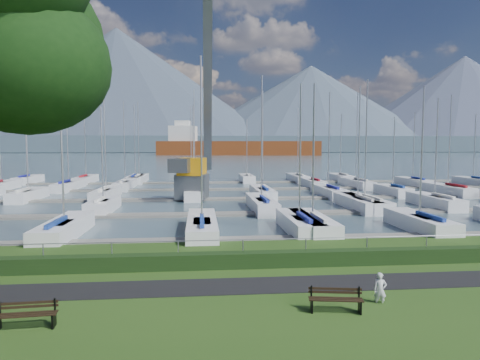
{
  "coord_description": "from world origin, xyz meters",
  "views": [
    {
      "loc": [
        -2.99,
        -19.54,
        5.64
      ],
      "look_at": [
        0.0,
        12.0,
        3.0
      ],
      "focal_mm": 32.0,
      "sensor_mm": 36.0,
      "label": 1
    }
  ],
  "objects": [
    {
      "name": "cargo_ship_mid",
      "position": [
        14.74,
        221.2,
        3.63
      ],
      "size": [
        91.97,
        32.17,
        21.5
      ],
      "rotation": [
        0.0,
        0.0,
        -0.16
      ],
      "color": "brown",
      "rests_on": "water"
    },
    {
      "name": "bench_left",
      "position": [
        -8.32,
        -6.26,
        0.42
      ],
      "size": [
        1.82,
        0.54,
        0.85
      ],
      "rotation": [
        0.0,
        0.0,
        0.07
      ],
      "color": "black",
      "rests_on": "grass"
    },
    {
      "name": "person",
      "position": [
        3.37,
        -5.27,
        0.62
      ],
      "size": [
        0.51,
        0.39,
        1.24
      ],
      "primitive_type": "imported",
      "rotation": [
        0.0,
        0.0,
        -0.22
      ],
      "color": "silver",
      "rests_on": "grass"
    },
    {
      "name": "foothill",
      "position": [
        0.0,
        330.0,
        6.0
      ],
      "size": [
        900.0,
        80.0,
        12.0
      ],
      "primitive_type": "cube",
      "color": "#425461",
      "rests_on": "water"
    },
    {
      "name": "path",
      "position": [
        0.0,
        -3.0,
        0.01
      ],
      "size": [
        160.0,
        2.0,
        0.04
      ],
      "primitive_type": "cube",
      "color": "black",
      "rests_on": "grass"
    },
    {
      "name": "mountains",
      "position": [
        7.35,
        404.62,
        46.68
      ],
      "size": [
        1190.0,
        360.0,
        115.0
      ],
      "color": "#3E475B",
      "rests_on": "water"
    },
    {
      "name": "docks",
      "position": [
        0.0,
        26.0,
        -0.22
      ],
      "size": [
        90.0,
        41.6,
        0.25
      ],
      "color": "slate",
      "rests_on": "water"
    },
    {
      "name": "water",
      "position": [
        0.0,
        260.0,
        -0.4
      ],
      "size": [
        800.0,
        540.0,
        0.2
      ],
      "primitive_type": "cube",
      "color": "#435862"
    },
    {
      "name": "fence",
      "position": [
        0.0,
        0.0,
        1.2
      ],
      "size": [
        80.0,
        0.04,
        0.04
      ],
      "primitive_type": "cylinder",
      "rotation": [
        0.0,
        1.57,
        0.0
      ],
      "color": "gray",
      "rests_on": "grass"
    },
    {
      "name": "bench_right",
      "position": [
        1.54,
        -5.9,
        0.42
      ],
      "size": [
        1.84,
        0.72,
        0.85
      ],
      "rotation": [
        0.0,
        0.0,
        -0.17
      ],
      "color": "black",
      "rests_on": "grass"
    },
    {
      "name": "crane",
      "position": [
        -3.34,
        27.46,
        5.33
      ],
      "size": [
        4.72,
        13.37,
        22.35
      ],
      "rotation": [
        0.0,
        0.0,
        -0.18
      ],
      "color": "#56595E",
      "rests_on": "water"
    },
    {
      "name": "sailboat_fleet",
      "position": [
        -1.05,
        28.6,
        5.48
      ],
      "size": [
        75.48,
        49.7,
        13.6
      ],
      "color": "beige",
      "rests_on": "water"
    },
    {
      "name": "hedge",
      "position": [
        0.0,
        -0.4,
        0.35
      ],
      "size": [
        80.0,
        0.7,
        0.7
      ],
      "primitive_type": "cube",
      "color": "black",
      "rests_on": "grass"
    }
  ]
}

